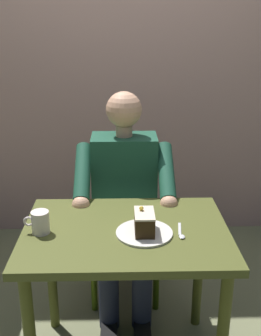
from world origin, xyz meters
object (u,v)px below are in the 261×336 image
seated_person (125,202)px  cake_slice (144,222)px  dessert_spoon (181,233)px  chair (124,213)px  coffee_cup (40,222)px  dining_table (126,251)px

seated_person → cake_slice: bearing=98.6°
seated_person → dessert_spoon: (-0.24, 0.53, 0.10)m
chair → coffee_cup: 0.83m
cake_slice → coffee_cup: bearing=-2.8°
cake_slice → dining_table: bearing=-29.7°
dining_table → chair: (0.00, -0.65, -0.14)m
chair → cake_slice: bearing=96.5°
dining_table → cake_slice: bearing=150.3°
dining_table → dessert_spoon: 0.27m
chair → cake_slice: 0.77m
chair → cake_slice: (-0.08, 0.70, 0.30)m
cake_slice → dessert_spoon: cake_slice is taller
dining_table → dessert_spoon: (-0.24, 0.05, 0.11)m
dining_table → chair: 0.67m
cake_slice → coffee_cup: cake_slice is taller
dining_table → cake_slice: cake_slice is taller
dining_table → dessert_spoon: bearing=168.1°
seated_person → coffee_cup: 0.64m
seated_person → coffee_cup: size_ratio=11.25×
dining_table → dessert_spoon: dessert_spoon is taller
seated_person → dessert_spoon: size_ratio=8.77×
coffee_cup → cake_slice: bearing=177.2°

